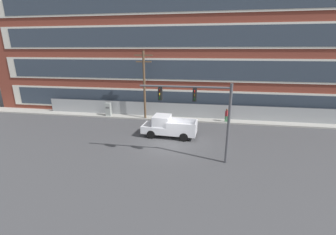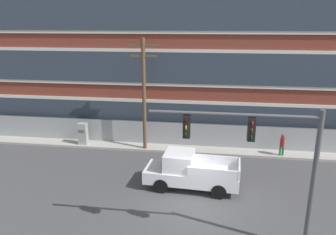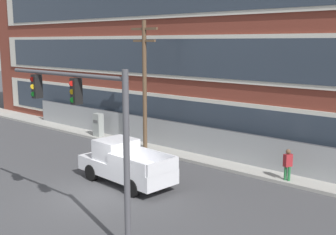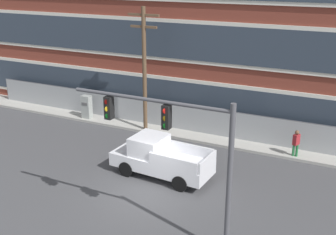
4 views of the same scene
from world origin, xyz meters
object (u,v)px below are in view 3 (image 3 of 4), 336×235
at_px(pedestrian_near_cabinet, 288,164).
at_px(traffic_signal_mast, 87,116).
at_px(pickup_truck_white, 124,164).
at_px(electrical_cabinet, 98,126).
at_px(utility_pole_near_corner, 145,81).

bearing_deg(pedestrian_near_cabinet, traffic_signal_mast, -105.88).
relative_size(pickup_truck_white, electrical_cabinet, 3.00).
xyz_separation_m(pickup_truck_white, utility_pole_near_corner, (-3.62, 5.11, 3.41)).
relative_size(pickup_truck_white, pedestrian_near_cabinet, 3.16).
height_order(traffic_signal_mast, electrical_cabinet, traffic_signal_mast).
height_order(traffic_signal_mast, utility_pole_near_corner, utility_pole_near_corner).
distance_m(traffic_signal_mast, electrical_cabinet, 15.47).
bearing_deg(electrical_cabinet, traffic_signal_mast, -40.36).
xyz_separation_m(traffic_signal_mast, electrical_cabinet, (-11.51, 9.78, -3.35)).
relative_size(electrical_cabinet, pedestrian_near_cabinet, 1.05).
relative_size(traffic_signal_mast, pickup_truck_white, 1.21).
bearing_deg(pickup_truck_white, electrical_cabinet, 147.83).
bearing_deg(electrical_cabinet, pickup_truck_white, -32.17).
relative_size(pickup_truck_white, utility_pole_near_corner, 0.67).
height_order(traffic_signal_mast, pedestrian_near_cabinet, traffic_signal_mast).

